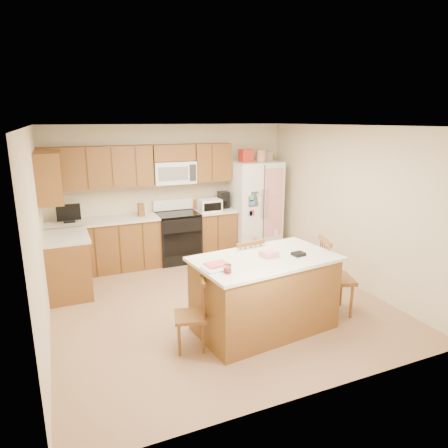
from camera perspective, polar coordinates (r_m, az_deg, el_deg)
name	(u,v)px	position (r m, az deg, el deg)	size (l,w,h in m)	color
ground	(217,301)	(5.95, -1.02, -11.00)	(4.50, 4.50, 0.00)	#846247
room_shell	(216,205)	(5.48, -1.09, 2.70)	(4.60, 4.60, 2.52)	beige
cabinetry	(124,220)	(7.04, -14.09, 0.56)	(3.36, 1.56, 2.15)	brown
stove	(178,236)	(7.49, -6.65, -1.72)	(0.76, 0.65, 1.13)	black
refrigerator	(254,206)	(7.90, 4.37, 2.53)	(0.90, 0.79, 2.04)	white
island	(264,293)	(5.08, 5.77, -9.79)	(1.85, 1.21, 1.04)	brown
windsor_chair_left	(192,315)	(4.70, -4.60, -12.89)	(0.44, 0.45, 0.86)	brown
windsor_chair_back	(244,277)	(5.53, 2.86, -7.52)	(0.50, 0.48, 1.03)	brown
windsor_chair_right	(334,278)	(5.65, 15.43, -7.47)	(0.55, 0.57, 1.06)	brown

